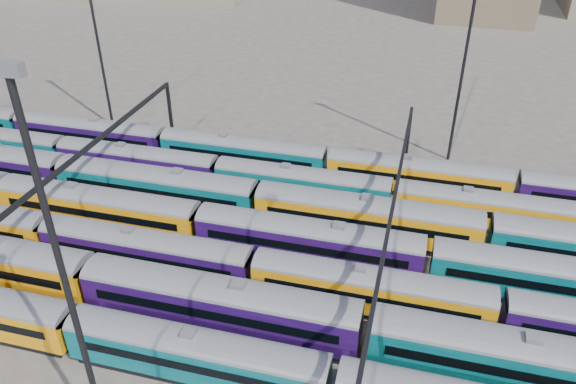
% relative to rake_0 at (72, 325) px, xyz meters
% --- Properties ---
extents(ground, '(500.00, 500.00, 0.00)m').
position_rel_rake_0_xyz_m(ground, '(11.77, 15.00, -2.54)').
color(ground, '#46403B').
rests_on(ground, ground).
extents(rake_0, '(118.09, 2.88, 4.84)m').
position_rel_rake_0_xyz_m(rake_0, '(0.00, 0.00, 0.00)').
color(rake_0, black).
rests_on(rake_0, ground).
extents(rake_1, '(135.81, 3.31, 5.59)m').
position_rel_rake_0_xyz_m(rake_1, '(-1.57, 5.00, 0.39)').
color(rake_1, black).
rests_on(rake_1, ground).
extents(rake_2, '(139.86, 2.92, 4.91)m').
position_rel_rake_0_xyz_m(rake_2, '(20.93, 10.00, 0.04)').
color(rake_2, black).
rests_on(rake_2, ground).
extents(rake_3, '(148.87, 3.11, 5.24)m').
position_rel_rake_0_xyz_m(rake_3, '(14.57, 15.00, 0.21)').
color(rake_3, black).
rests_on(rake_3, ground).
extents(rake_4, '(110.33, 3.23, 5.45)m').
position_rel_rake_0_xyz_m(rake_4, '(19.17, 20.00, 0.32)').
color(rake_4, black).
rests_on(rake_4, ground).
extents(rake_5, '(116.09, 2.83, 4.76)m').
position_rel_rake_0_xyz_m(rake_5, '(21.32, 25.00, -0.04)').
color(rake_5, black).
rests_on(rake_5, ground).
extents(rake_6, '(120.71, 2.94, 4.95)m').
position_rel_rake_0_xyz_m(rake_6, '(13.29, 30.00, 0.06)').
color(rake_6, black).
rests_on(rake_6, ground).
extents(gantry_1, '(0.35, 40.35, 8.03)m').
position_rel_rake_0_xyz_m(gantry_1, '(-8.23, 15.00, 4.24)').
color(gantry_1, black).
rests_on(gantry_1, ground).
extents(gantry_2, '(0.35, 40.35, 8.03)m').
position_rel_rake_0_xyz_m(gantry_2, '(21.77, 15.00, 4.24)').
color(gantry_2, black).
rests_on(gantry_2, ground).
extents(mast_1, '(1.40, 0.50, 25.60)m').
position_rel_rake_0_xyz_m(mast_1, '(-18.23, 37.00, 11.43)').
color(mast_1, black).
rests_on(mast_1, ground).
extents(mast_2, '(1.40, 0.50, 25.60)m').
position_rel_rake_0_xyz_m(mast_2, '(6.77, -7.00, 11.43)').
color(mast_2, black).
rests_on(mast_2, ground).
extents(mast_3, '(1.40, 0.50, 25.60)m').
position_rel_rake_0_xyz_m(mast_3, '(26.77, 39.00, 11.43)').
color(mast_3, black).
rests_on(mast_3, ground).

